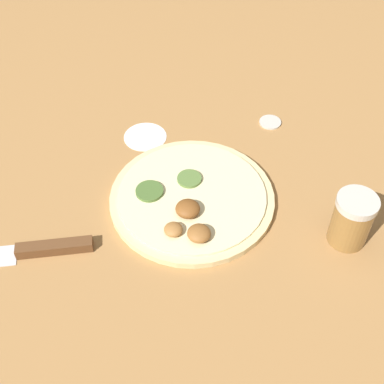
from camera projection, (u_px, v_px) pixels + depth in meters
ground_plane at (192, 201)px, 0.90m from camera, size 3.00×3.00×0.00m
pizza at (191, 199)px, 0.89m from camera, size 0.27×0.27×0.04m
knife at (22, 252)px, 0.82m from camera, size 0.12×0.31×0.02m
spice_jar at (352, 220)px, 0.81m from camera, size 0.06×0.06×0.09m
loose_cap at (270, 122)px, 1.03m from camera, size 0.04×0.04×0.01m
flour_patch at (145, 137)px, 1.00m from camera, size 0.08×0.08×0.00m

